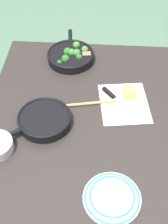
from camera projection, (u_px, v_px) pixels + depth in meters
name	position (u px, v px, depth m)	size (l,w,h in m)	color
ground_plane	(84.00, 191.00, 2.08)	(14.00, 14.00, 0.00)	#51755B
dining_table_red	(84.00, 126.00, 1.57)	(1.15, 0.96, 0.77)	#2D2826
skillet_broccoli	(71.00, 55.00, 1.76)	(0.38, 0.26, 0.08)	black
skillet_eggs	(44.00, 120.00, 1.45)	(0.29, 0.34, 0.05)	black
wooden_spoon	(68.00, 105.00, 1.54)	(0.11, 0.40, 0.02)	tan
parchment_sheet	(124.00, 103.00, 1.56)	(0.31, 0.27, 0.00)	silver
grater_knife	(115.00, 98.00, 1.57)	(0.21, 0.18, 0.02)	silver
cheese_block	(129.00, 92.00, 1.58)	(0.08, 0.06, 0.04)	#E0C15B
dinner_plate_stack	(112.00, 197.00, 1.20)	(0.23, 0.23, 0.03)	white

